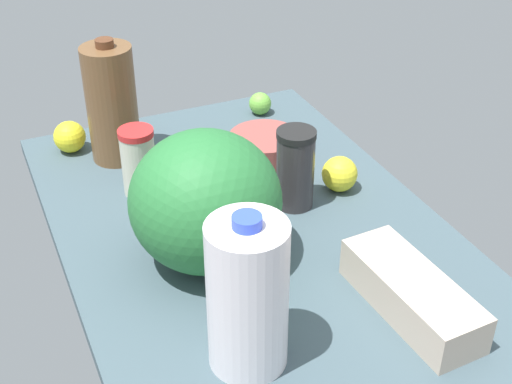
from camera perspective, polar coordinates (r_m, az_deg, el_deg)
name	(u,v)px	position (r cm, az deg, el deg)	size (l,w,h in cm)	color
countertop	(256,239)	(146.13, 0.00, -3.79)	(120.00, 76.00, 3.00)	#3F535B
chocolate_milk_jug	(112,104)	(168.32, -11.47, 6.92)	(11.68, 11.68, 29.54)	brown
tumbler_cup	(138,161)	(156.24, -9.39, 2.43)	(7.66, 7.66, 15.45)	beige
milk_jug	(248,296)	(109.99, -0.68, -8.32)	(12.75, 12.75, 28.07)	white
watermelon	(205,201)	(131.13, -4.07, -0.75)	(28.39, 28.39, 26.64)	#287236
egg_carton	(411,294)	(127.70, 12.33, -7.98)	(29.12, 10.53, 7.56)	#C6B09C
shaker_bottle	(295,169)	(149.51, 3.16, 1.88)	(8.31, 8.31, 17.77)	#332F31
mixing_bowl	(265,148)	(168.53, 0.69, 3.56)	(16.85, 16.85, 6.65)	#9F4A44
lime_loose	(260,104)	(190.67, 0.33, 7.09)	(5.92, 5.92, 5.92)	#6CB640
lemon_by_jug	(70,137)	(177.98, -14.68, 4.29)	(7.69, 7.69, 7.69)	yellow
lemon_far_back	(340,174)	(158.08, 6.71, 1.45)	(7.93, 7.93, 7.93)	yellow
lime_near_front	(210,181)	(157.11, -3.73, 0.89)	(5.52, 5.52, 5.52)	#64AB34
lime_beside_bowl	(173,154)	(168.55, -6.69, 3.01)	(5.02, 5.02, 5.02)	#6EB83B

